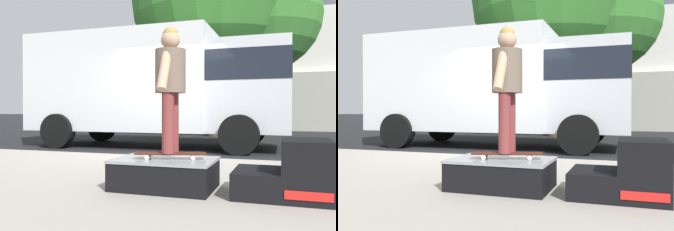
% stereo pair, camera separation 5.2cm
% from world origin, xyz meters
% --- Properties ---
extents(ground_plane, '(140.00, 140.00, 0.00)m').
position_xyz_m(ground_plane, '(0.00, 0.00, 0.00)').
color(ground_plane, black).
extents(sidewalk_slab, '(50.00, 5.00, 0.12)m').
position_xyz_m(sidewalk_slab, '(0.00, -3.00, 0.06)').
color(sidewalk_slab, '#A8A093').
rests_on(sidewalk_slab, ground).
extents(skate_box, '(1.11, 0.78, 0.33)m').
position_xyz_m(skate_box, '(1.34, -3.17, 0.30)').
color(skate_box, black).
rests_on(skate_box, sidewalk_slab).
extents(kicker_ramp, '(0.94, 0.72, 0.58)m').
position_xyz_m(kicker_ramp, '(2.66, -3.17, 0.36)').
color(kicker_ramp, black).
rests_on(kicker_ramp, sidewalk_slab).
extents(skateboard, '(0.81, 0.39, 0.07)m').
position_xyz_m(skateboard, '(1.40, -3.18, 0.51)').
color(skateboard, '#4C1E14').
rests_on(skateboard, skate_box).
extents(skater_kid, '(0.34, 0.72, 1.39)m').
position_xyz_m(skater_kid, '(1.40, -3.18, 1.34)').
color(skater_kid, brown).
rests_on(skater_kid, skateboard).
extents(box_truck, '(6.91, 2.63, 3.05)m').
position_xyz_m(box_truck, '(-0.70, 2.20, 1.70)').
color(box_truck, silver).
rests_on(box_truck, ground).
extents(street_tree_main, '(7.02, 6.38, 8.43)m').
position_xyz_m(street_tree_main, '(0.40, 6.56, 5.06)').
color(street_tree_main, brown).
rests_on(street_tree_main, ground).
extents(house_behind, '(9.54, 8.22, 8.40)m').
position_xyz_m(house_behind, '(1.84, 15.24, 4.24)').
color(house_behind, silver).
rests_on(house_behind, ground).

